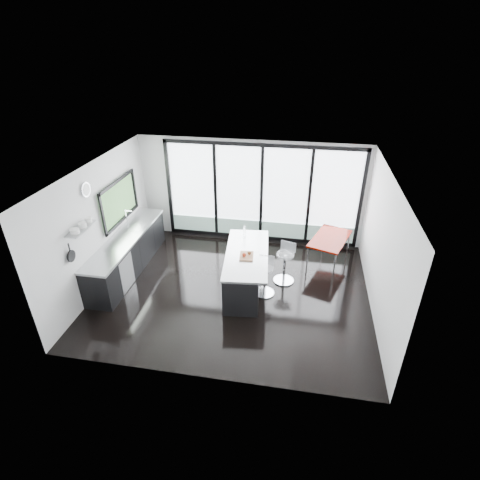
% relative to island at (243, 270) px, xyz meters
% --- Properties ---
extents(floor, '(6.00, 5.00, 0.00)m').
position_rel_island_xyz_m(floor, '(-0.20, -0.19, -0.46)').
color(floor, black).
rests_on(floor, ground).
extents(ceiling, '(6.00, 5.00, 0.00)m').
position_rel_island_xyz_m(ceiling, '(-0.20, -0.19, 2.34)').
color(ceiling, white).
rests_on(ceiling, wall_back).
extents(wall_back, '(6.00, 0.09, 2.80)m').
position_rel_island_xyz_m(wall_back, '(0.07, 2.28, 0.81)').
color(wall_back, silver).
rests_on(wall_back, ground).
extents(wall_front, '(6.00, 0.00, 2.80)m').
position_rel_island_xyz_m(wall_front, '(-0.20, -2.69, 0.94)').
color(wall_front, silver).
rests_on(wall_front, ground).
extents(wall_left, '(0.26, 5.00, 2.80)m').
position_rel_island_xyz_m(wall_left, '(-3.17, 0.08, 1.11)').
color(wall_left, silver).
rests_on(wall_left, ground).
extents(wall_right, '(0.00, 5.00, 2.80)m').
position_rel_island_xyz_m(wall_right, '(2.80, -0.19, 0.94)').
color(wall_right, silver).
rests_on(wall_right, ground).
extents(counter_cabinets, '(0.69, 3.24, 1.36)m').
position_rel_island_xyz_m(counter_cabinets, '(-2.87, 0.21, 0.01)').
color(counter_cabinets, black).
rests_on(counter_cabinets, floor).
extents(island, '(1.15, 2.28, 1.17)m').
position_rel_island_xyz_m(island, '(0.00, 0.00, 0.00)').
color(island, black).
rests_on(island, floor).
extents(bar_stool_near, '(0.47, 0.47, 0.70)m').
position_rel_island_xyz_m(bar_stool_near, '(0.51, -0.18, -0.11)').
color(bar_stool_near, silver).
rests_on(bar_stool_near, floor).
extents(bar_stool_far, '(0.60, 0.60, 0.76)m').
position_rel_island_xyz_m(bar_stool_far, '(0.90, 0.37, -0.08)').
color(bar_stool_far, silver).
rests_on(bar_stool_far, floor).
extents(red_table, '(1.16, 1.51, 0.72)m').
position_rel_island_xyz_m(red_table, '(1.93, 1.38, -0.10)').
color(red_table, '#740A00').
rests_on(red_table, floor).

